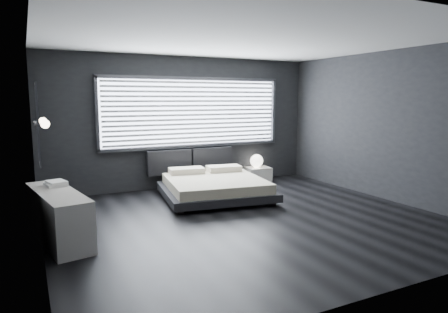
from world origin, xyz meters
name	(u,v)px	position (x,y,z in m)	size (l,w,h in m)	color
room	(248,132)	(0.00, 0.00, 1.40)	(6.04, 6.00, 2.80)	black
window	(194,113)	(0.20, 2.70, 1.61)	(4.14, 0.09, 1.52)	white
headboard	(191,161)	(0.09, 2.64, 0.57)	(1.96, 0.16, 0.52)	black
sconce_near	(45,124)	(-2.88, 0.05, 1.60)	(0.18, 0.11, 0.11)	silver
sconce_far	(43,121)	(-2.88, 0.65, 1.60)	(0.18, 0.11, 0.11)	silver
wall_art_upper	(37,104)	(-2.98, -0.55, 1.85)	(0.01, 0.48, 0.48)	#47474C
wall_art_lower	(39,145)	(-2.98, -0.30, 1.38)	(0.01, 0.48, 0.48)	#47474C
bed	(215,186)	(0.10, 1.45, 0.24)	(2.22, 2.14, 0.51)	black
nightstand	(258,174)	(1.71, 2.50, 0.16)	(0.55, 0.46, 0.32)	white
orb_lamp	(257,161)	(1.69, 2.53, 0.47)	(0.30, 0.30, 0.30)	white
dresser	(58,216)	(-2.78, 0.31, 0.34)	(0.76, 1.75, 0.68)	white
book_stack	(56,183)	(-2.76, 0.70, 0.71)	(0.32, 0.39, 0.07)	white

